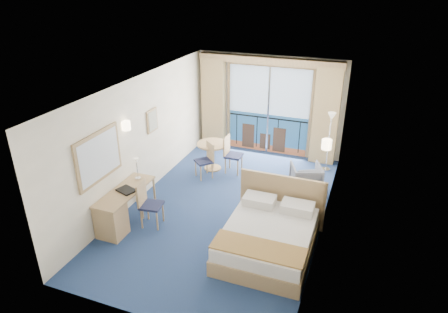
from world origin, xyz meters
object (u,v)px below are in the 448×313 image
nightstand (312,207)px  table_chair_b (207,158)px  desk (114,215)px  desk_chair (147,201)px  round_table (213,150)px  table_chair_a (231,152)px  armchair (306,177)px  bed (269,236)px  floor_lamp (330,127)px

nightstand → table_chair_b: 2.92m
desk → desk_chair: 0.67m
round_table → table_chair_a: size_ratio=0.83×
table_chair_b → armchair: bearing=47.7°
bed → armchair: bed is taller
armchair → table_chair_a: 1.97m
desk → armchair: bearing=43.9°
nightstand → floor_lamp: size_ratio=0.37×
nightstand → desk: size_ratio=0.38×
armchair → desk: (-3.15, -3.03, 0.08)m
desk_chair → round_table: bearing=-13.4°
floor_lamp → desk: bearing=-129.5°
armchair → desk_chair: bearing=20.9°
nightstand → table_chair_b: size_ratio=0.64×
desk → table_chair_a: bearing=69.7°
bed → desk_chair: (-2.47, -0.06, 0.23)m
armchair → table_chair_b: table_chair_b is taller
nightstand → floor_lamp: bearing=90.6°
bed → desk_chair: 2.48m
table_chair_b → floor_lamp: bearing=69.5°
desk → desk_chair: size_ratio=1.61×
bed → table_chair_a: size_ratio=2.15×
desk_chair → round_table: 2.79m
table_chair_a → table_chair_b: size_ratio=1.06×
armchair → table_chair_a: bearing=-29.7°
bed → table_chair_a: (-1.73, 2.74, 0.23)m
floor_lamp → armchair: bearing=-105.2°
armchair → nightstand: bearing=83.1°
desk → table_chair_a: table_chair_a is taller
floor_lamp → round_table: floor_lamp is taller
armchair → floor_lamp: 1.49m
nightstand → table_chair_a: bearing=147.7°
round_table → table_chair_a: (0.49, 0.01, -0.00)m
desk → desk_chair: bearing=44.8°
armchair → desk_chair: size_ratio=0.72×
desk → round_table: 3.33m
armchair → floor_lamp: bearing=-128.1°
desk_chair → floor_lamp: bearing=-47.0°
nightstand → armchair: 1.26m
bed → desk: bed is taller
bed → table_chair_b: bed is taller
nightstand → floor_lamp: 2.55m
bed → desk_chair: size_ratio=2.16×
floor_lamp → desk: size_ratio=1.02×
desk_chair → table_chair_a: (0.74, 2.80, 0.00)m
nightstand → desk_chair: bearing=-155.9°
desk_chair → table_chair_b: (0.28, 2.33, -0.03)m
bed → floor_lamp: size_ratio=1.31×
nightstand → table_chair_b: bearing=160.4°
floor_lamp → table_chair_a: size_ratio=1.64×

